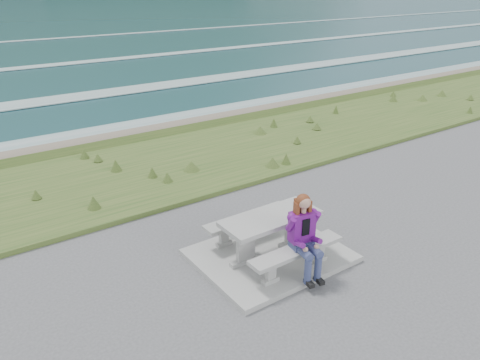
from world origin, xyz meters
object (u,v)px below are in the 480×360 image
(bench_landward, at_px, (296,254))
(seated_woman, at_px, (306,247))
(bench_seaward, at_px, (247,221))
(picnic_table, at_px, (271,225))

(bench_landward, height_order, seated_woman, seated_woman)
(bench_landward, bearing_deg, bench_seaward, 90.00)
(bench_landward, relative_size, bench_seaward, 1.00)
(picnic_table, xyz_separation_m, bench_seaward, (0.00, 0.70, -0.23))
(bench_seaward, bearing_deg, picnic_table, -90.00)
(bench_landward, distance_m, seated_woman, 0.23)
(bench_seaward, bearing_deg, bench_landward, -90.00)
(bench_seaward, distance_m, seated_woman, 1.54)
(seated_woman, bearing_deg, bench_seaward, 103.38)
(picnic_table, distance_m, seated_woman, 0.84)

